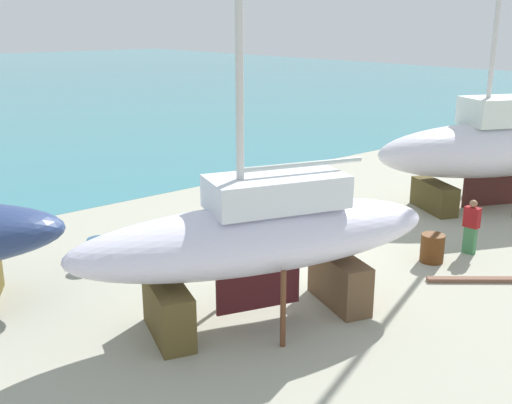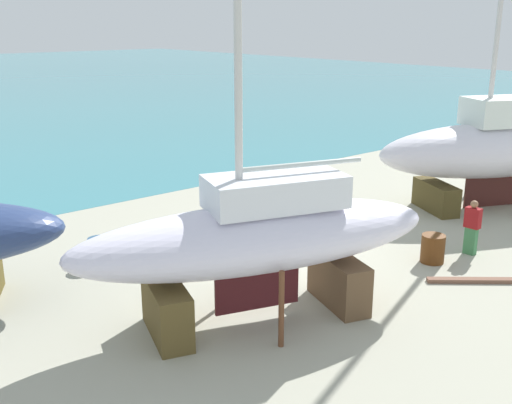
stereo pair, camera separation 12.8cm
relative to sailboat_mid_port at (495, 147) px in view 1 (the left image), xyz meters
name	(u,v)px [view 1 (the left image)]	position (x,y,z in m)	size (l,w,h in m)	color
ground_plane	(365,280)	(-8.77, -1.52, -2.19)	(42.57, 42.57, 0.00)	#A5A38F
sailboat_mid_port	(495,147)	(0.00, 0.00, 0.00)	(9.35, 6.24, 16.55)	#4A3E1E
sailboat_large_starboard	(260,237)	(-12.29, -1.37, -0.21)	(8.70, 4.86, 12.28)	brown
worker	(471,226)	(-4.94, -2.19, -1.35)	(0.27, 0.45, 1.62)	#3B7849
barrel_rust_mid	(99,252)	(-13.62, 3.97, -1.81)	(0.62, 0.62, 0.77)	#294D6A
barrel_ochre	(432,248)	(-6.33, -1.87, -1.79)	(0.66, 0.66, 0.81)	#572F12
timber_short_cross	(474,280)	(-6.68, -3.41, -2.14)	(2.44, 0.22, 0.11)	brown
timber_long_fore	(258,233)	(-8.67, 2.96, -2.11)	(2.85, 0.17, 0.15)	olive
timber_plank_near	(165,250)	(-11.77, 3.54, -2.10)	(1.26, 0.22, 0.18)	brown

